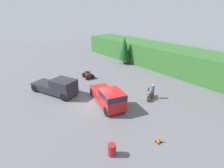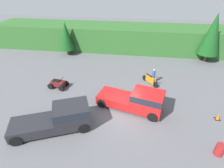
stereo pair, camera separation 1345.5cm
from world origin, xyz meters
name	(u,v)px [view 1 (the left image)]	position (x,y,z in m)	size (l,w,h in m)	color
ground_plane	(98,104)	(0.00, 0.00, 0.00)	(80.00, 80.00, 0.00)	#5B5B60
hillside_backdrop	(184,62)	(0.00, 16.00, 1.80)	(44.00, 6.00, 3.60)	#2D6028
tree_left	(124,48)	(-9.40, 12.11, 2.83)	(2.12, 2.12, 4.82)	brown
pickup_truck_red	(109,97)	(1.04, 0.72, 1.04)	(6.02, 3.43, 1.99)	red
pickup_truck_second	(58,86)	(-4.69, -2.34, 1.04)	(6.12, 4.08, 1.99)	#232328
dirt_bike	(148,94)	(2.39, 5.26, 0.49)	(1.54, 1.86, 1.20)	black
quad_atv	(88,75)	(-7.23, 3.16, 0.44)	(2.06, 1.47, 1.15)	black
rider_person	(153,91)	(2.73, 5.55, 0.91)	(0.49, 0.49, 1.68)	brown
traffic_cone	(159,140)	(7.73, 0.36, 0.25)	(0.42, 0.42, 0.55)	black
steel_barrel	(112,150)	(6.52, -3.17, 0.44)	(0.58, 0.58, 0.88)	maroon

